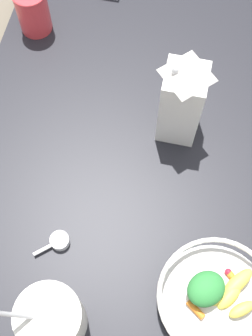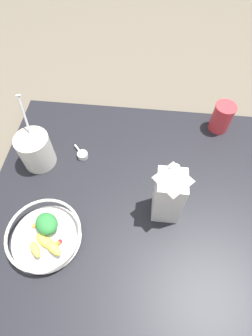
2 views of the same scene
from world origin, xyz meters
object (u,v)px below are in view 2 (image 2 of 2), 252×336
Objects in this scene: drinking_cup at (222,117)px; yogurt_tub at (35,149)px; fruit_bowl at (45,235)px; milk_carton at (169,193)px.

yogurt_tub is at bearing 19.41° from drinking_cup.
yogurt_tub is at bearing -70.10° from fruit_bowl.
drinking_cup is at bearing -160.59° from yogurt_tub.
drinking_cup reaches higher than fruit_bowl.
milk_carton is 0.97× the size of yogurt_tub.
fruit_bowl is 0.41m from milk_carton.
milk_carton is 0.51m from yogurt_tub.
fruit_bowl is 0.90× the size of milk_carton.
milk_carton reaches higher than drinking_cup.
milk_carton is at bearing -159.62° from fruit_bowl.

